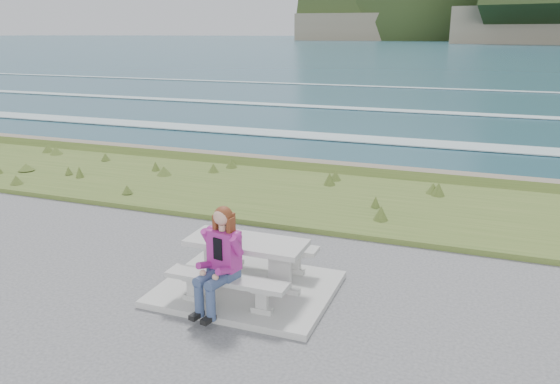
{
  "coord_description": "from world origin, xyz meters",
  "views": [
    {
      "loc": [
        3.18,
        -6.96,
        3.84
      ],
      "look_at": [
        0.09,
        1.2,
        1.28
      ],
      "focal_mm": 35.0,
      "sensor_mm": 36.0,
      "label": 1
    }
  ],
  "objects_px": {
    "picnic_table": "(247,250)",
    "bench_landward": "(226,284)",
    "bench_seaward": "(264,248)",
    "seated_woman": "(217,274)"
  },
  "relations": [
    {
      "from": "picnic_table",
      "to": "bench_seaward",
      "type": "height_order",
      "value": "picnic_table"
    },
    {
      "from": "picnic_table",
      "to": "seated_woman",
      "type": "xyz_separation_m",
      "value": [
        -0.07,
        -0.84,
        -0.04
      ]
    },
    {
      "from": "bench_seaward",
      "to": "seated_woman",
      "type": "relative_size",
      "value": 1.22
    },
    {
      "from": "bench_landward",
      "to": "bench_seaward",
      "type": "height_order",
      "value": "same"
    },
    {
      "from": "bench_seaward",
      "to": "seated_woman",
      "type": "bearing_deg",
      "value": -92.51
    },
    {
      "from": "picnic_table",
      "to": "bench_landward",
      "type": "distance_m",
      "value": 0.74
    },
    {
      "from": "bench_seaward",
      "to": "picnic_table",
      "type": "bearing_deg",
      "value": -90.0
    },
    {
      "from": "picnic_table",
      "to": "bench_landward",
      "type": "relative_size",
      "value": 1.0
    },
    {
      "from": "bench_landward",
      "to": "bench_seaward",
      "type": "xyz_separation_m",
      "value": [
        0.0,
        1.4,
        0.0
      ]
    },
    {
      "from": "picnic_table",
      "to": "bench_landward",
      "type": "bearing_deg",
      "value": -90.0
    }
  ]
}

